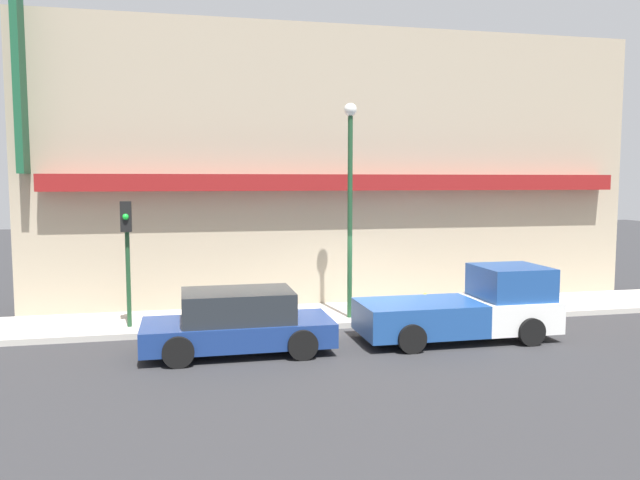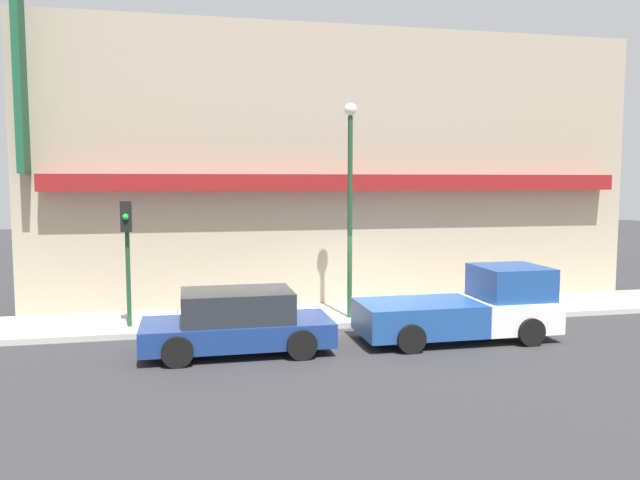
{
  "view_description": "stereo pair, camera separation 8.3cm",
  "coord_description": "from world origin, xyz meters",
  "px_view_note": "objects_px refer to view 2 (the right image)",
  "views": [
    {
      "loc": [
        -5.12,
        -16.32,
        4.07
      ],
      "look_at": [
        -1.25,
        1.14,
        2.36
      ],
      "focal_mm": 35.0,
      "sensor_mm": 36.0,
      "label": 1
    },
    {
      "loc": [
        -5.04,
        -16.34,
        4.07
      ],
      "look_at": [
        -1.25,
        1.14,
        2.36
      ],
      "focal_mm": 35.0,
      "sensor_mm": 36.0,
      "label": 2
    }
  ],
  "objects_px": {
    "pickup_truck": "(469,308)",
    "traffic_light": "(127,241)",
    "parked_car": "(237,322)",
    "fire_hydrant": "(425,303)",
    "street_lamp": "(350,187)"
  },
  "relations": [
    {
      "from": "fire_hydrant",
      "to": "traffic_light",
      "type": "bearing_deg",
      "value": -179.81
    },
    {
      "from": "fire_hydrant",
      "to": "pickup_truck",
      "type": "bearing_deg",
      "value": -86.11
    },
    {
      "from": "traffic_light",
      "to": "street_lamp",
      "type": "bearing_deg",
      "value": -0.77
    },
    {
      "from": "parked_car",
      "to": "fire_hydrant",
      "type": "xyz_separation_m",
      "value": [
        5.75,
        2.54,
        -0.27
      ]
    },
    {
      "from": "pickup_truck",
      "to": "parked_car",
      "type": "relative_size",
      "value": 1.13
    },
    {
      "from": "parked_car",
      "to": "street_lamp",
      "type": "bearing_deg",
      "value": 35.19
    },
    {
      "from": "parked_car",
      "to": "street_lamp",
      "type": "distance_m",
      "value": 5.25
    },
    {
      "from": "street_lamp",
      "to": "pickup_truck",
      "type": "bearing_deg",
      "value": -43.96
    },
    {
      "from": "pickup_truck",
      "to": "traffic_light",
      "type": "relative_size",
      "value": 1.49
    },
    {
      "from": "street_lamp",
      "to": "traffic_light",
      "type": "height_order",
      "value": "street_lamp"
    },
    {
      "from": "traffic_light",
      "to": "pickup_truck",
      "type": "bearing_deg",
      "value": -16.29
    },
    {
      "from": "fire_hydrant",
      "to": "street_lamp",
      "type": "bearing_deg",
      "value": -177.33
    },
    {
      "from": "pickup_truck",
      "to": "parked_car",
      "type": "distance_m",
      "value": 5.92
    },
    {
      "from": "fire_hydrant",
      "to": "traffic_light",
      "type": "distance_m",
      "value": 8.67
    },
    {
      "from": "street_lamp",
      "to": "fire_hydrant",
      "type": "bearing_deg",
      "value": 2.67
    }
  ]
}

